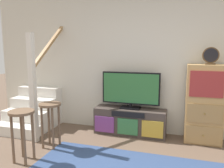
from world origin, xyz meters
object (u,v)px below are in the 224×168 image
Objects in this scene: bar_stool_near at (22,124)px; bar_stool_far at (50,115)px; side_cabinet at (204,104)px; desk_clock at (211,56)px; television at (131,89)px; media_console at (130,121)px.

bar_stool_near is 0.53m from bar_stool_far.
side_cabinet reaches higher than bar_stool_near.
desk_clock is 0.39× the size of bar_stool_far.
bar_stool_far is at bearing -159.53° from desk_clock.
desk_clock reaches higher than bar_stool_far.
desk_clock is 0.38× the size of bar_stool_near.
side_cabinet is 4.73× the size of desk_clock.
television is 1.47× the size of bar_stool_far.
media_console is 1.87m from bar_stool_near.
side_cabinet reaches higher than media_console.
bar_stool_far is at bearing -139.91° from television.
bar_stool_far is at bearing 77.92° from bar_stool_near.
side_cabinet is 2.81m from bar_stool_near.
media_console is 1.78× the size of bar_stool_near.
bar_stool_far is (-1.08, -0.91, -0.30)m from television.
television is 1.42m from desk_clock.
television is at bearing 40.09° from bar_stool_far.
television reaches higher than bar_stool_far.
bar_stool_near is at bearing -150.50° from desk_clock.
bar_stool_far is at bearing -140.65° from media_console.
television reaches higher than media_console.
desk_clock is 2.68m from bar_stool_far.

